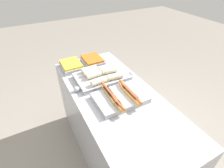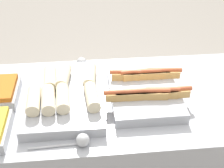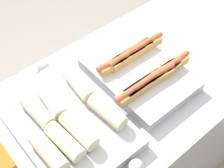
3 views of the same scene
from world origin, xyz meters
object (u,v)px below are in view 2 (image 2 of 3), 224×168
(tray_hotdogs, at_px, (144,89))
(serving_spoon_near, at_px, (80,141))
(serving_spoon_far, at_px, (79,63))
(tray_wraps, at_px, (64,94))

(tray_hotdogs, xyz_separation_m, serving_spoon_near, (-0.32, -0.30, -0.01))
(serving_spoon_near, bearing_deg, tray_hotdogs, 43.54)
(serving_spoon_near, height_order, serving_spoon_far, same)
(tray_hotdogs, relative_size, serving_spoon_near, 1.83)
(serving_spoon_far, bearing_deg, tray_hotdogs, -44.37)
(tray_hotdogs, distance_m, serving_spoon_far, 0.44)
(tray_wraps, relative_size, serving_spoon_far, 2.06)
(tray_hotdogs, xyz_separation_m, tray_wraps, (-0.39, -0.00, 0.00))
(tray_wraps, xyz_separation_m, serving_spoon_far, (0.07, 0.31, -0.02))
(tray_wraps, bearing_deg, serving_spoon_near, -77.02)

